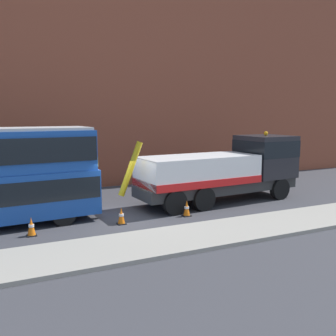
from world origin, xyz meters
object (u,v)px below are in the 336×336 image
at_px(recovery_tow_truck, 226,169).
at_px(traffic_cone_near_truck, 187,209).
at_px(traffic_cone_midway, 121,216).
at_px(traffic_cone_near_bus, 31,227).

bearing_deg(recovery_tow_truck, traffic_cone_near_truck, -155.65).
xyz_separation_m(recovery_tow_truck, traffic_cone_midway, (-6.40, -1.72, -1.42)).
xyz_separation_m(traffic_cone_near_bus, traffic_cone_near_truck, (6.69, -0.03, 0.00)).
height_order(recovery_tow_truck, traffic_cone_midway, recovery_tow_truck).
distance_m(traffic_cone_midway, traffic_cone_near_truck, 3.10).
relative_size(traffic_cone_near_bus, traffic_cone_midway, 1.00).
bearing_deg(traffic_cone_midway, traffic_cone_near_bus, -179.75).
distance_m(recovery_tow_truck, traffic_cone_near_truck, 4.01).
relative_size(traffic_cone_near_bus, traffic_cone_near_truck, 1.00).
relative_size(recovery_tow_truck, traffic_cone_near_bus, 14.18).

